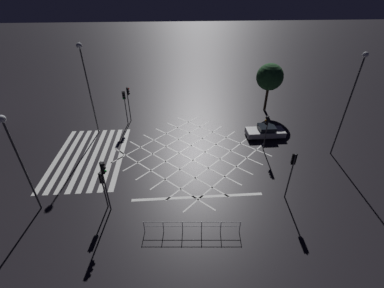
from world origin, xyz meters
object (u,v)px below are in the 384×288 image
Objects in this scene: street_lamp_west at (85,71)px; street_lamp_far at (14,148)px; traffic_light_ne_main at (292,167)px; traffic_light_median_north at (266,126)px; traffic_light_se_cross at (104,177)px; traffic_light_sw_cross at (128,97)px; street_lamp_east at (352,93)px; traffic_light_se_main at (103,183)px; waiting_car at (265,131)px; traffic_light_sw_main at (125,101)px; street_tree_near at (270,77)px.

street_lamp_far is (11.76, -1.74, -1.53)m from street_lamp_west.
street_lamp_far is at bearing 89.73° from traffic_light_ne_main.
traffic_light_ne_main is 7.01m from traffic_light_median_north.
traffic_light_se_cross is 13.49m from street_lamp_west.
traffic_light_se_cross reaches higher than traffic_light_median_north.
street_lamp_east is at bearing -22.60° from traffic_light_sw_cross.
street_lamp_west is at bearing 171.59° from street_lamp_far.
traffic_light_se_main is 0.33× the size of street_lamp_west.
traffic_light_se_cross is 0.45× the size of street_lamp_east.
traffic_light_se_main reaches higher than waiting_car.
street_lamp_west reaches higher than traffic_light_se_cross.
traffic_light_se_cross reaches higher than traffic_light_ne_main.
traffic_light_sw_main is 0.53× the size of street_lamp_far.
street_lamp_east reaches higher than traffic_light_median_north.
street_lamp_west reaches higher than traffic_light_sw_cross.
waiting_car is (-9.65, 1.38, -2.45)m from traffic_light_ne_main.
traffic_light_sw_main is at bearing 120.15° from street_lamp_west.
traffic_light_sw_main is 1.09× the size of traffic_light_median_north.
traffic_light_sw_main is 23.47m from street_lamp_east.
street_lamp_east reaches higher than traffic_light_se_main.
traffic_light_ne_main is (-0.02, 14.37, 0.68)m from traffic_light_se_main.
traffic_light_se_cross reaches higher than traffic_light_se_main.
traffic_light_median_north is (-7.00, 0.29, -0.26)m from traffic_light_ne_main.
traffic_light_se_main is at bearing 31.55° from waiting_car.
traffic_light_sw_cross is 23.49m from street_lamp_east.
traffic_light_se_main is at bearing 88.76° from street_lamp_far.
traffic_light_ne_main is at bearing 87.65° from traffic_light_median_north.
traffic_light_ne_main is at bearing 56.39° from street_lamp_west.
street_lamp_west reaches higher than traffic_light_median_north.
traffic_light_ne_main is 19.76m from street_lamp_far.
traffic_light_se_main is 0.75× the size of traffic_light_sw_cross.
street_lamp_west is at bearing -141.38° from traffic_light_sw_cross.
traffic_light_se_main is 22.61m from street_lamp_east.
traffic_light_se_main is 0.85× the size of traffic_light_median_north.
traffic_light_se_main is 6.18m from street_lamp_far.
traffic_light_se_main is 0.52× the size of street_tree_near.
traffic_light_se_cross is 1.04× the size of traffic_light_sw_cross.
traffic_light_sw_main is at bearing -109.60° from traffic_light_sw_cross.
street_tree_near is at bearing -161.60° from street_lamp_east.
traffic_light_se_cross reaches higher than traffic_light_sw_main.
traffic_light_median_north reaches higher than traffic_light_se_main.
traffic_light_sw_cross is 0.55× the size of street_lamp_far.
traffic_light_sw_main is 18.49m from street_tree_near.
street_lamp_west is at bearing 16.31° from traffic_light_se_main.
street_tree_near is 1.49× the size of waiting_car.
street_lamp_east reaches higher than street_lamp_west.
traffic_light_sw_cross is 0.44× the size of street_lamp_east.
traffic_light_median_north is at bearing -64.41° from traffic_light_se_main.
traffic_light_se_cross is 1.17× the size of traffic_light_median_north.
street_lamp_west is 1.58× the size of street_tree_near.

